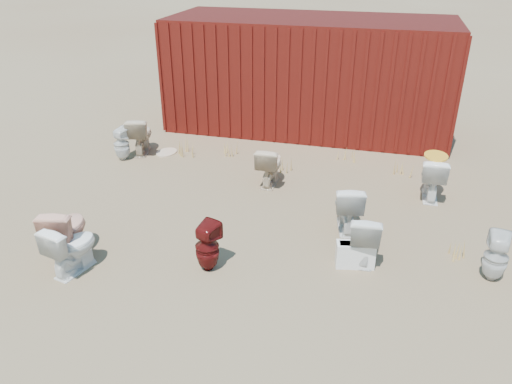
% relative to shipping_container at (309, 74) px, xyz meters
% --- Properties ---
extents(ground, '(100.00, 100.00, 0.00)m').
position_rel_shipping_container_xyz_m(ground, '(0.00, -5.20, -1.20)').
color(ground, brown).
rests_on(ground, ground).
extents(shipping_container, '(6.00, 2.40, 2.40)m').
position_rel_shipping_container_xyz_m(shipping_container, '(0.00, 0.00, 0.00)').
color(shipping_container, '#4D110C').
rests_on(shipping_container, ground).
extents(toilet_front_a, '(0.54, 0.76, 0.70)m').
position_rel_shipping_container_xyz_m(toilet_front_a, '(-1.98, -6.33, -0.85)').
color(toilet_front_a, white).
rests_on(toilet_front_a, ground).
extents(toilet_front_pink, '(0.57, 0.83, 0.77)m').
position_rel_shipping_container_xyz_m(toilet_front_pink, '(-2.25, -6.03, -0.81)').
color(toilet_front_pink, '#E29C82').
rests_on(toilet_front_pink, ground).
extents(toilet_front_c, '(0.55, 0.80, 0.74)m').
position_rel_shipping_container_xyz_m(toilet_front_c, '(1.32, -4.36, -0.83)').
color(toilet_front_c, white).
rests_on(toilet_front_c, ground).
extents(toilet_front_maroon, '(0.39, 0.40, 0.68)m').
position_rel_shipping_container_xyz_m(toilet_front_maroon, '(-0.31, -5.86, -0.86)').
color(toilet_front_maroon, '#540E0E').
rests_on(toilet_front_maroon, ground).
extents(toilet_front_e, '(0.43, 0.72, 0.71)m').
position_rel_shipping_container_xyz_m(toilet_front_e, '(1.62, -5.11, -0.84)').
color(toilet_front_e, silver).
rests_on(toilet_front_e, ground).
extents(toilet_back_a, '(0.38, 0.39, 0.65)m').
position_rel_shipping_container_xyz_m(toilet_back_a, '(-3.15, -2.85, -0.87)').
color(toilet_back_a, white).
rests_on(toilet_back_a, ground).
extents(toilet_back_beige_left, '(0.58, 0.82, 0.75)m').
position_rel_shipping_container_xyz_m(toilet_back_beige_left, '(-2.96, -2.43, -0.82)').
color(toilet_back_beige_left, tan).
rests_on(toilet_back_beige_left, ground).
extents(toilet_back_beige_right, '(0.40, 0.69, 0.70)m').
position_rel_shipping_container_xyz_m(toilet_back_beige_right, '(-0.13, -3.18, -0.85)').
color(toilet_back_beige_right, beige).
rests_on(toilet_back_beige_right, ground).
extents(toilet_back_yellowlid, '(0.42, 0.73, 0.74)m').
position_rel_shipping_container_xyz_m(toilet_back_yellowlid, '(2.58, -3.00, -0.83)').
color(toilet_back_yellowlid, white).
rests_on(toilet_back_yellowlid, ground).
extents(toilet_back_e, '(0.34, 0.34, 0.66)m').
position_rel_shipping_container_xyz_m(toilet_back_e, '(3.24, -5.15, -0.87)').
color(toilet_back_e, silver).
rests_on(toilet_back_e, ground).
extents(yellow_lid, '(0.37, 0.47, 0.02)m').
position_rel_shipping_container_xyz_m(yellow_lid, '(2.58, -3.00, -0.45)').
color(yellow_lid, gold).
rests_on(yellow_lid, toilet_back_yellowlid).
extents(loose_tank, '(0.53, 0.30, 0.35)m').
position_rel_shipping_container_xyz_m(loose_tank, '(1.53, -5.31, -1.02)').
color(loose_tank, white).
rests_on(loose_tank, ground).
extents(loose_lid_near, '(0.46, 0.55, 0.02)m').
position_rel_shipping_container_xyz_m(loose_lid_near, '(-2.47, -2.33, -1.19)').
color(loose_lid_near, '#CEB495').
rests_on(loose_lid_near, ground).
extents(loose_lid_far, '(0.40, 0.49, 0.02)m').
position_rel_shipping_container_xyz_m(loose_lid_far, '(-0.36, -2.05, -1.19)').
color(loose_lid_far, '#C8AF91').
rests_on(loose_lid_far, ground).
extents(weed_clump_a, '(0.36, 0.36, 0.30)m').
position_rel_shipping_container_xyz_m(weed_clump_a, '(-2.05, -2.29, -1.05)').
color(weed_clump_a, '#B59148').
rests_on(weed_clump_a, ground).
extents(weed_clump_b, '(0.32, 0.32, 0.29)m').
position_rel_shipping_container_xyz_m(weed_clump_b, '(0.02, -2.67, -1.05)').
color(weed_clump_b, '#B59148').
rests_on(weed_clump_b, ground).
extents(weed_clump_c, '(0.36, 0.36, 0.29)m').
position_rel_shipping_container_xyz_m(weed_clump_c, '(2.14, -2.13, -1.05)').
color(weed_clump_c, '#B59148').
rests_on(weed_clump_c, ground).
extents(weed_clump_d, '(0.30, 0.30, 0.29)m').
position_rel_shipping_container_xyz_m(weed_clump_d, '(-1.18, -2.14, -1.05)').
color(weed_clump_d, '#B59148').
rests_on(weed_clump_d, ground).
extents(weed_clump_e, '(0.34, 0.34, 0.27)m').
position_rel_shipping_container_xyz_m(weed_clump_e, '(1.08, -1.73, -1.06)').
color(weed_clump_e, '#B59148').
rests_on(weed_clump_e, ground).
extents(weed_clump_f, '(0.28, 0.28, 0.27)m').
position_rel_shipping_container_xyz_m(weed_clump_f, '(2.91, -4.78, -1.06)').
color(weed_clump_f, '#B59148').
rests_on(weed_clump_f, ground).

